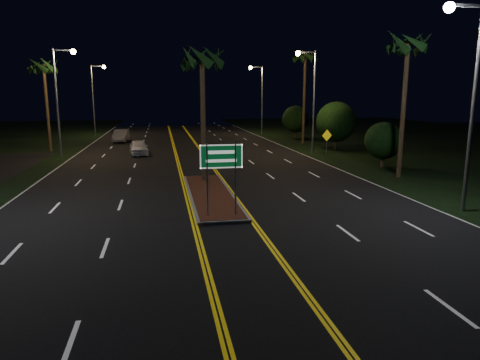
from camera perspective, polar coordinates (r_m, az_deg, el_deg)
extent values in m
plane|color=black|center=(15.82, -1.01, -7.99)|extent=(120.00, 120.00, 0.00)
cube|color=black|center=(51.55, 28.74, 4.07)|extent=(40.00, 110.00, 0.01)
cube|color=gray|center=(22.46, -3.93, -1.99)|extent=(2.25, 10.25, 0.15)
cube|color=#592819|center=(22.45, -3.93, -1.78)|extent=(2.00, 10.00, 0.02)
cylinder|color=gray|center=(17.97, -4.38, 0.11)|extent=(0.08, 0.08, 3.20)
cylinder|color=gray|center=(18.13, -0.61, 0.24)|extent=(0.08, 0.08, 3.20)
cube|color=#07471E|center=(17.88, -2.51, 3.17)|extent=(1.80, 0.04, 1.00)
cube|color=white|center=(17.85, -2.50, 3.16)|extent=(1.80, 0.01, 1.00)
cylinder|color=gray|center=(39.68, -23.20, 9.33)|extent=(0.18, 0.18, 9.00)
cube|color=gray|center=(39.68, -22.53, 15.69)|extent=(1.60, 0.12, 0.12)
sphere|color=#EEB36B|center=(39.52, -21.35, 15.65)|extent=(0.44, 0.44, 0.44)
cylinder|color=gray|center=(59.36, -19.00, 9.96)|extent=(0.18, 0.18, 9.00)
cube|color=gray|center=(59.36, -18.49, 14.20)|extent=(1.60, 0.12, 0.12)
sphere|color=#EEB36B|center=(59.25, -17.69, 14.16)|extent=(0.44, 0.44, 0.44)
cylinder|color=gray|center=(21.46, 28.62, 8.00)|extent=(0.18, 0.18, 9.00)
cube|color=gray|center=(21.27, 28.00, 19.85)|extent=(1.60, 0.12, 0.12)
sphere|color=white|center=(20.79, 26.13, 19.96)|extent=(0.44, 0.44, 0.44)
cylinder|color=gray|center=(39.12, 9.83, 10.05)|extent=(0.18, 0.18, 9.00)
cube|color=gray|center=(39.01, 8.90, 16.47)|extent=(1.60, 0.12, 0.12)
sphere|color=#EEB36B|center=(38.75, 7.73, 16.39)|extent=(0.44, 0.44, 0.44)
cylinder|color=gray|center=(58.31, 2.97, 10.54)|extent=(0.18, 0.18, 9.00)
cube|color=gray|center=(58.24, 2.22, 14.82)|extent=(1.60, 0.12, 0.12)
sphere|color=#EEB36B|center=(58.06, 1.42, 14.74)|extent=(0.44, 0.44, 0.44)
cylinder|color=#382819|center=(25.39, -4.95, 7.91)|extent=(0.28, 0.28, 7.50)
cylinder|color=#382819|center=(43.99, -24.33, 8.69)|extent=(0.28, 0.28, 8.00)
cylinder|color=#382819|center=(28.90, 20.94, 8.61)|extent=(0.28, 0.28, 8.50)
cylinder|color=#382819|center=(47.26, 8.54, 10.57)|extent=(0.28, 0.28, 9.50)
cylinder|color=#382819|center=(33.19, 18.42, 2.43)|extent=(0.24, 0.24, 0.90)
sphere|color=black|center=(33.01, 18.58, 5.00)|extent=(2.70, 2.70, 2.70)
cylinder|color=#382819|center=(42.32, 12.55, 4.77)|extent=(0.24, 0.24, 1.26)
sphere|color=black|center=(42.15, 12.67, 7.60)|extent=(3.78, 3.78, 3.78)
cylinder|color=#382819|center=(53.47, 7.35, 6.15)|extent=(0.24, 0.24, 1.08)
sphere|color=black|center=(53.34, 7.40, 8.07)|extent=(3.24, 3.24, 3.24)
imported|color=white|center=(39.11, -13.37, 4.41)|extent=(2.43, 4.75, 1.52)
imported|color=#989AA1|center=(50.66, -15.58, 5.85)|extent=(2.32, 4.91, 1.60)
cylinder|color=gray|center=(37.43, 11.46, 4.59)|extent=(0.07, 0.07, 2.02)
cube|color=yellow|center=(37.33, 11.52, 5.84)|extent=(0.95, 0.29, 0.98)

